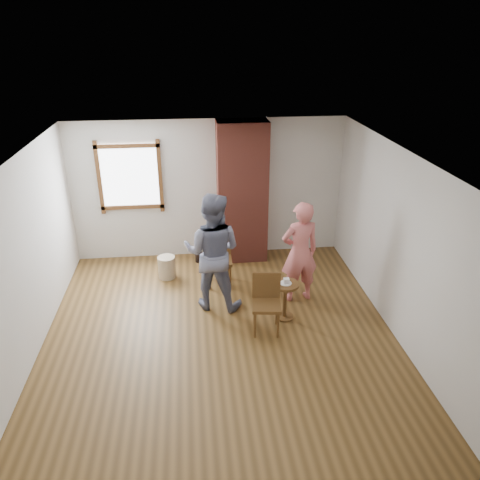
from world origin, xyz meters
The scene contains 12 objects.
ground centered at (0.00, 0.00, 0.00)m, with size 5.50×5.50×0.00m, color brown.
room_shell centered at (-0.06, 0.61, 1.81)m, with size 5.04×5.52×2.62m.
brick_chimney centered at (0.60, 2.50, 1.30)m, with size 0.90×0.50×2.60m, color brown.
stoneware_crock centered at (-0.81, 1.86, 0.20)m, with size 0.31×0.31×0.40m, color #C9B291.
dark_pot centered at (-0.22, 2.40, 0.08)m, with size 0.17×0.17×0.17m, color black.
dining_chair_left centered at (0.10, 1.59, 0.51)m, with size 0.43×0.43×0.90m.
dining_chair_right centered at (0.68, 0.15, 0.49)m, with size 0.45×0.45×0.87m.
side_table centered at (1.01, 0.39, 0.40)m, with size 0.40×0.40×0.60m.
cake_plate centered at (1.01, 0.39, 0.60)m, with size 0.18×0.18×0.01m, color white.
cake_slice centered at (1.02, 0.39, 0.64)m, with size 0.08×0.07×0.06m, color white.
man centered at (-0.04, 0.88, 0.94)m, with size 0.91×0.71×1.87m, color #131435.
person_pink centered at (1.33, 0.91, 0.84)m, with size 0.61×0.40×1.67m, color #D26A69.
Camera 1 is at (-0.33, -5.51, 4.08)m, focal length 35.00 mm.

